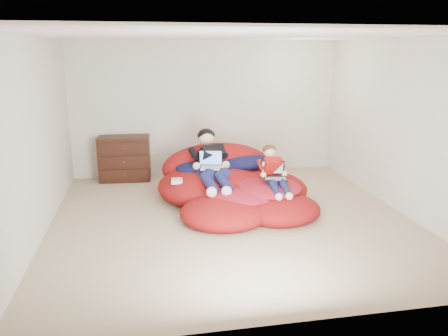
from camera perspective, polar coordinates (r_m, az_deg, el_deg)
room_shell at (r=6.16m, az=1.05°, el=-4.76°), size 5.10×5.10×2.77m
dresser at (r=8.17m, az=-12.85°, el=1.24°), size 0.93×0.54×0.82m
beanbag_pile at (r=6.83m, az=1.17°, el=-2.40°), size 2.34×2.45×0.91m
cream_pillow at (r=7.46m, az=-3.30°, el=1.95°), size 0.39×0.25×0.25m
older_boy at (r=6.78m, az=-1.82°, el=1.19°), size 0.51×1.42×0.76m
younger_boy at (r=6.49m, az=6.46°, el=-0.27°), size 0.29×0.92×0.62m
laptop_white at (r=6.64m, az=-1.62°, el=0.59°), size 0.38×0.37×0.25m
laptop_black at (r=6.47m, az=6.55°, el=-0.75°), size 0.40×0.40×0.25m
power_adapter at (r=6.58m, az=-6.17°, el=-1.70°), size 0.18×0.18×0.06m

